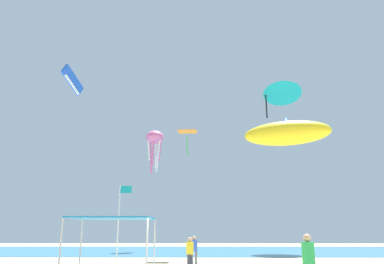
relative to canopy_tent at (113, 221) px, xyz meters
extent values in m
cube|color=teal|center=(2.52, 26.72, -2.42)|extent=(110.00, 23.24, 0.03)
cylinder|color=#B2B2B7|center=(-1.66, -1.27, -1.18)|extent=(0.07, 0.07, 2.51)
cylinder|color=#B2B2B7|center=(1.66, -1.27, -1.18)|extent=(0.07, 0.07, 2.51)
cylinder|color=#B2B2B7|center=(-1.66, 1.27, -1.18)|extent=(0.07, 0.07, 2.51)
cylinder|color=#B2B2B7|center=(1.66, 1.27, -1.18)|extent=(0.07, 0.07, 2.51)
cube|color=#1972B7|center=(0.00, 0.00, 0.11)|extent=(3.39, 2.60, 0.06)
cylinder|color=slate|center=(3.53, 8.71, -2.04)|extent=(0.16, 0.16, 0.79)
cylinder|color=slate|center=(3.27, 8.55, -2.04)|extent=(0.16, 0.16, 0.79)
cylinder|color=blue|center=(3.40, 8.63, -1.30)|extent=(0.41, 0.41, 0.69)
sphere|color=tan|center=(3.40, 8.63, -0.82)|extent=(0.26, 0.26, 0.26)
cylinder|color=green|center=(7.59, -1.87, -1.19)|extent=(0.45, 0.45, 0.76)
sphere|color=tan|center=(7.59, -1.87, -0.67)|extent=(0.28, 0.28, 0.28)
cylinder|color=#33384C|center=(3.11, 5.34, -2.05)|extent=(0.15, 0.15, 0.78)
cylinder|color=#33384C|center=(3.25, 5.61, -2.05)|extent=(0.15, 0.15, 0.78)
cylinder|color=yellow|center=(3.18, 5.48, -1.32)|extent=(0.41, 0.41, 0.68)
sphere|color=tan|center=(3.18, 5.48, -0.85)|extent=(0.25, 0.25, 0.25)
cylinder|color=silver|center=(-0.23, 2.23, -0.34)|extent=(0.06, 0.06, 4.18)
cube|color=teal|center=(0.08, 2.23, 1.57)|extent=(0.55, 0.02, 0.35)
ellipsoid|color=yellow|center=(10.42, 10.71, 6.76)|extent=(6.75, 3.85, 2.08)
cone|color=blue|center=(10.42, 10.71, 7.76)|extent=(1.19, 1.24, 0.77)
cube|color=orange|center=(2.80, 14.09, 7.87)|extent=(1.68, 1.68, 0.13)
cylinder|color=green|center=(2.80, 14.09, 6.56)|extent=(0.08, 0.08, 1.68)
cube|color=blue|center=(-7.96, 15.26, 13.20)|extent=(1.17, 3.31, 2.06)
cube|color=white|center=(-7.96, 15.26, 12.75)|extent=(0.66, 2.57, 1.14)
ellipsoid|color=pink|center=(-1.30, 25.16, 10.30)|extent=(2.66, 2.66, 1.51)
cylinder|color=pink|center=(-0.70, 25.37, 8.67)|extent=(0.45, 0.31, 2.34)
cylinder|color=white|center=(-1.18, 25.79, 8.33)|extent=(0.29, 0.53, 3.04)
cylinder|color=pink|center=(-1.78, 25.58, 7.98)|extent=(0.51, 0.48, 3.74)
cylinder|color=white|center=(-1.91, 24.96, 8.67)|extent=(0.45, 0.31, 2.34)
cylinder|color=pink|center=(-1.42, 24.54, 8.33)|extent=(0.29, 0.53, 3.04)
cylinder|color=white|center=(-0.82, 24.74, 7.98)|extent=(0.51, 0.48, 3.74)
cone|color=teal|center=(13.68, 23.93, 15.54)|extent=(5.17, 5.18, 2.20)
cylinder|color=black|center=(11.82, 24.28, 14.12)|extent=(0.23, 0.40, 3.48)
camera|label=1|loc=(3.54, -15.62, -0.48)|focal=33.68mm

